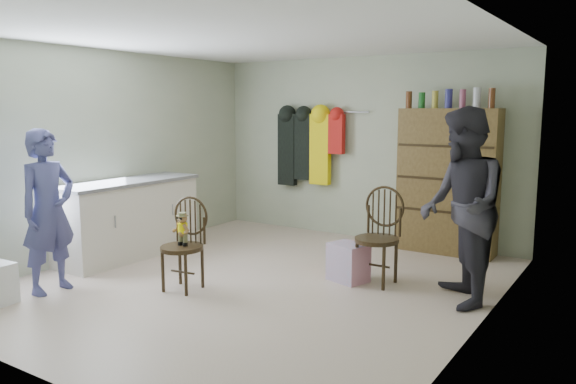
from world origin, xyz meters
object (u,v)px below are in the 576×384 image
Objects in this scene: chair_front at (185,238)px; chair_far at (379,232)px; dresser at (448,181)px; counter at (128,218)px.

chair_front is 1.98m from chair_far.
chair_front is 0.92× the size of chair_far.
chair_far reaches higher than chair_front.
dresser is (0.19, 1.61, 0.37)m from chair_far.
counter is at bearing -144.32° from dresser.
counter is 1.85× the size of chair_far.
chair_far is 1.67m from dresser.
chair_front is 0.45× the size of dresser.
counter is at bearing 151.42° from chair_front.
chair_far is at bearing -96.79° from dresser.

